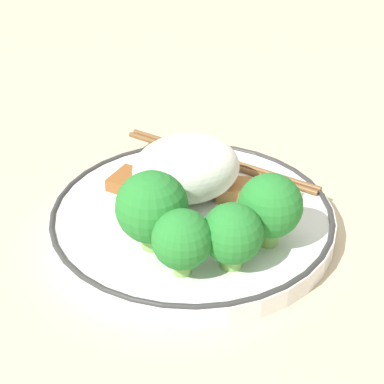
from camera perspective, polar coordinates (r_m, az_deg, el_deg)
The scene contains 12 objects.
ground_plane at distance 0.56m, azimuth 0.00°, elevation -3.22°, with size 3.00×3.00×0.00m, color #C6B28E.
plate at distance 0.55m, azimuth 0.00°, elevation -2.33°, with size 0.25×0.25×0.02m.
rice_mound at distance 0.55m, azimuth -0.48°, elevation 2.08°, with size 0.09×0.07×0.06m.
broccoli_back_left at distance 0.49m, azimuth -3.57°, elevation -1.43°, with size 0.06×0.06×0.07m.
broccoli_back_center at distance 0.47m, azimuth -0.87°, elevation -4.29°, with size 0.05×0.05×0.05m.
broccoli_back_right at distance 0.48m, azimuth 3.60°, elevation -3.78°, with size 0.05×0.05×0.05m.
broccoli_mid_left at distance 0.50m, azimuth 6.95°, elevation -1.30°, with size 0.05×0.05×0.06m.
meat_near_front at distance 0.58m, azimuth -5.65°, elevation 1.00°, with size 0.04×0.04×0.01m.
meat_near_left at distance 0.57m, azimuth 7.91°, elevation -0.33°, with size 0.03×0.03×0.01m.
meat_near_right at distance 0.62m, azimuth 0.94°, elevation 3.17°, with size 0.05×0.04×0.01m.
meat_near_back at distance 0.57m, azimuth 3.78°, elevation 0.20°, with size 0.04×0.04×0.01m.
chopsticks at distance 0.62m, azimuth 2.40°, elevation 2.86°, with size 0.16×0.16×0.01m.
Camera 1 is at (0.10, 0.44, 0.33)m, focal length 60.00 mm.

